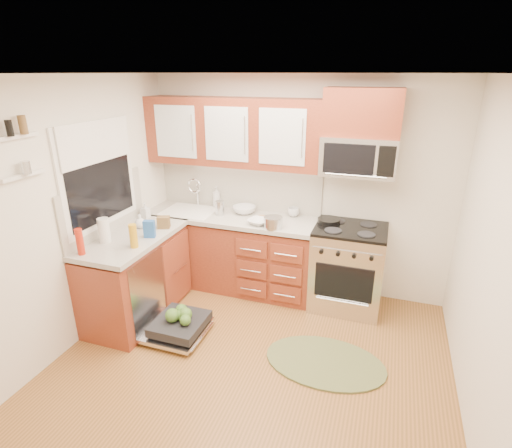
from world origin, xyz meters
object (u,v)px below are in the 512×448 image
at_px(microwave, 359,156).
at_px(dishwasher, 177,326).
at_px(paper_towel_roll, 104,230).
at_px(skillet, 329,221).
at_px(upper_cabinets, 233,132).
at_px(rug, 325,362).
at_px(cup, 293,212).
at_px(bowl_a, 258,222).
at_px(sink, 190,221).
at_px(range, 347,267).
at_px(bowl_b, 244,210).
at_px(stock_pot, 273,222).
at_px(cutting_board, 269,219).

relative_size(microwave, dishwasher, 1.09).
bearing_deg(paper_towel_roll, skillet, 30.48).
height_order(upper_cabinets, microwave, upper_cabinets).
relative_size(rug, cup, 8.47).
xyz_separation_m(upper_cabinets, bowl_a, (0.41, -0.30, -0.92)).
xyz_separation_m(upper_cabinets, paper_towel_roll, (-0.88, -1.26, -0.83)).
relative_size(sink, bowl_a, 2.72).
relative_size(upper_cabinets, rug, 1.86).
height_order(range, microwave, microwave).
relative_size(upper_cabinets, bowl_b, 7.49).
distance_m(upper_cabinets, rug, 2.61).
distance_m(upper_cabinets, stock_pot, 1.13).
height_order(rug, cutting_board, cutting_board).
height_order(range, stock_pot, stock_pot).
relative_size(rug, paper_towel_roll, 4.46).
xyz_separation_m(stock_pot, bowl_b, (-0.46, 0.35, -0.02)).
distance_m(stock_pot, bowl_a, 0.20).
bearing_deg(stock_pot, dishwasher, -128.40).
bearing_deg(paper_towel_roll, cup, 40.08).
distance_m(microwave, cutting_board, 1.21).
xyz_separation_m(sink, paper_towel_roll, (-0.35, -1.11, 0.25)).
relative_size(stock_pot, cutting_board, 0.78).
xyz_separation_m(paper_towel_roll, bowl_a, (1.28, 0.96, -0.10)).
bearing_deg(sink, stock_pot, -10.13).
bearing_deg(microwave, upper_cabinets, 178.98).
distance_m(cutting_board, bowl_a, 0.19).
distance_m(cutting_board, paper_towel_roll, 1.77).
distance_m(sink, rug, 2.30).
height_order(rug, cup, cup).
bearing_deg(range, bowl_a, -171.09).
distance_m(sink, bowl_a, 0.96).
xyz_separation_m(sink, bowl_a, (0.93, -0.15, 0.15)).
distance_m(bowl_b, cup, 0.59).
distance_m(upper_cabinets, dishwasher, 2.19).
bearing_deg(range, cup, 162.30).
relative_size(stock_pot, paper_towel_roll, 0.84).
distance_m(range, stock_pot, 0.98).
distance_m(microwave, paper_towel_roll, 2.68).
height_order(microwave, bowl_b, microwave).
bearing_deg(cup, stock_pot, -105.77).
distance_m(microwave, sink, 2.13).
bearing_deg(bowl_a, cup, 50.79).
bearing_deg(stock_pot, cutting_board, 116.91).
bearing_deg(bowl_b, microwave, -0.80).
relative_size(upper_cabinets, sink, 3.31).
relative_size(rug, skillet, 4.45).
bearing_deg(cup, bowl_b, -171.98).
relative_size(paper_towel_roll, bowl_b, 0.91).
bearing_deg(dishwasher, range, 36.27).
relative_size(range, bowl_a, 4.16).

